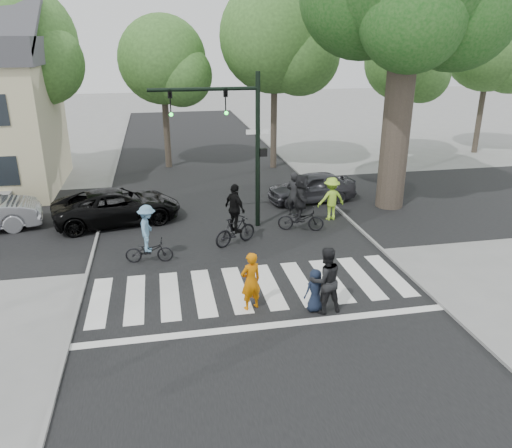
{
  "coord_description": "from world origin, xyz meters",
  "views": [
    {
      "loc": [
        -2.52,
        -12.3,
        7.16
      ],
      "look_at": [
        0.5,
        3.0,
        1.3
      ],
      "focal_mm": 35.0,
      "sensor_mm": 36.0,
      "label": 1
    }
  ],
  "objects_px": {
    "pedestrian_woman": "(251,281)",
    "cyclist_left": "(148,238)",
    "car_grey": "(311,187)",
    "pedestrian_child": "(315,290)",
    "pedestrian_adult": "(325,280)",
    "cyclist_mid": "(235,220)",
    "cyclist_right": "(301,206)",
    "car_suv": "(117,206)",
    "traffic_signal": "(236,130)"
  },
  "relations": [
    {
      "from": "traffic_signal",
      "to": "cyclist_left",
      "type": "distance_m",
      "value": 5.31
    },
    {
      "from": "car_suv",
      "to": "car_grey",
      "type": "xyz_separation_m",
      "value": [
        8.59,
        1.15,
        -0.01
      ]
    },
    {
      "from": "pedestrian_child",
      "to": "pedestrian_woman",
      "type": "bearing_deg",
      "value": -27.99
    },
    {
      "from": "pedestrian_woman",
      "to": "cyclist_left",
      "type": "relative_size",
      "value": 0.84
    },
    {
      "from": "traffic_signal",
      "to": "cyclist_right",
      "type": "xyz_separation_m",
      "value": [
        2.4,
        -0.83,
        -2.88
      ]
    },
    {
      "from": "pedestrian_adult",
      "to": "car_grey",
      "type": "distance_m",
      "value": 9.92
    },
    {
      "from": "cyclist_left",
      "to": "car_grey",
      "type": "relative_size",
      "value": 0.5
    },
    {
      "from": "traffic_signal",
      "to": "cyclist_right",
      "type": "distance_m",
      "value": 3.85
    },
    {
      "from": "cyclist_mid",
      "to": "car_suv",
      "type": "bearing_deg",
      "value": 143.49
    },
    {
      "from": "car_grey",
      "to": "car_suv",
      "type": "bearing_deg",
      "value": -88.31
    },
    {
      "from": "pedestrian_woman",
      "to": "cyclist_mid",
      "type": "bearing_deg",
      "value": -113.65
    },
    {
      "from": "pedestrian_child",
      "to": "cyclist_left",
      "type": "bearing_deg",
      "value": -55.84
    },
    {
      "from": "pedestrian_child",
      "to": "car_grey",
      "type": "distance_m",
      "value": 9.91
    },
    {
      "from": "pedestrian_woman",
      "to": "pedestrian_child",
      "type": "height_order",
      "value": "pedestrian_woman"
    },
    {
      "from": "cyclist_right",
      "to": "cyclist_left",
      "type": "bearing_deg",
      "value": -162.29
    },
    {
      "from": "cyclist_left",
      "to": "car_grey",
      "type": "bearing_deg",
      "value": 36.09
    },
    {
      "from": "pedestrian_child",
      "to": "car_suv",
      "type": "relative_size",
      "value": 0.25
    },
    {
      "from": "cyclist_left",
      "to": "car_grey",
      "type": "xyz_separation_m",
      "value": [
        7.33,
        5.34,
        -0.19
      ]
    },
    {
      "from": "cyclist_right",
      "to": "car_grey",
      "type": "relative_size",
      "value": 0.56
    },
    {
      "from": "cyclist_left",
      "to": "cyclist_right",
      "type": "relative_size",
      "value": 0.89
    },
    {
      "from": "pedestrian_adult",
      "to": "car_suv",
      "type": "relative_size",
      "value": 0.38
    },
    {
      "from": "cyclist_mid",
      "to": "cyclist_right",
      "type": "height_order",
      "value": "cyclist_mid"
    },
    {
      "from": "traffic_signal",
      "to": "pedestrian_woman",
      "type": "height_order",
      "value": "traffic_signal"
    },
    {
      "from": "pedestrian_child",
      "to": "cyclist_mid",
      "type": "xyz_separation_m",
      "value": [
        -1.41,
        5.12,
        0.32
      ]
    },
    {
      "from": "cyclist_left",
      "to": "cyclist_mid",
      "type": "xyz_separation_m",
      "value": [
        3.09,
        0.97,
        0.07
      ]
    },
    {
      "from": "pedestrian_woman",
      "to": "car_suv",
      "type": "distance_m",
      "value": 8.87
    },
    {
      "from": "traffic_signal",
      "to": "pedestrian_child",
      "type": "distance_m",
      "value": 7.67
    },
    {
      "from": "cyclist_right",
      "to": "car_grey",
      "type": "height_order",
      "value": "cyclist_right"
    },
    {
      "from": "cyclist_mid",
      "to": "car_suv",
      "type": "distance_m",
      "value": 5.42
    },
    {
      "from": "car_grey",
      "to": "pedestrian_child",
      "type": "bearing_deg",
      "value": -22.51
    },
    {
      "from": "car_suv",
      "to": "cyclist_right",
      "type": "bearing_deg",
      "value": -119.73
    },
    {
      "from": "pedestrian_adult",
      "to": "cyclist_mid",
      "type": "height_order",
      "value": "cyclist_mid"
    },
    {
      "from": "pedestrian_adult",
      "to": "cyclist_right",
      "type": "bearing_deg",
      "value": -106.27
    },
    {
      "from": "cyclist_right",
      "to": "pedestrian_woman",
      "type": "bearing_deg",
      "value": -118.64
    },
    {
      "from": "car_suv",
      "to": "car_grey",
      "type": "relative_size",
      "value": 1.25
    },
    {
      "from": "car_suv",
      "to": "traffic_signal",
      "type": "bearing_deg",
      "value": -119.23
    },
    {
      "from": "pedestrian_adult",
      "to": "cyclist_left",
      "type": "bearing_deg",
      "value": -48.0
    },
    {
      "from": "pedestrian_adult",
      "to": "pedestrian_child",
      "type": "bearing_deg",
      "value": -23.88
    },
    {
      "from": "pedestrian_woman",
      "to": "car_suv",
      "type": "xyz_separation_m",
      "value": [
        -4.05,
        7.89,
        -0.15
      ]
    },
    {
      "from": "pedestrian_adult",
      "to": "car_suv",
      "type": "height_order",
      "value": "pedestrian_adult"
    },
    {
      "from": "traffic_signal",
      "to": "cyclist_mid",
      "type": "xyz_separation_m",
      "value": [
        -0.33,
        -1.73,
        -2.96
      ]
    },
    {
      "from": "pedestrian_child",
      "to": "pedestrian_adult",
      "type": "distance_m",
      "value": 0.43
    },
    {
      "from": "cyclist_left",
      "to": "car_suv",
      "type": "relative_size",
      "value": 0.4
    },
    {
      "from": "cyclist_left",
      "to": "cyclist_right",
      "type": "bearing_deg",
      "value": 17.71
    },
    {
      "from": "pedestrian_adult",
      "to": "car_grey",
      "type": "bearing_deg",
      "value": -111.34
    },
    {
      "from": "cyclist_left",
      "to": "car_suv",
      "type": "distance_m",
      "value": 4.38
    },
    {
      "from": "pedestrian_child",
      "to": "cyclist_right",
      "type": "bearing_deg",
      "value": -115.55
    },
    {
      "from": "traffic_signal",
      "to": "cyclist_left",
      "type": "bearing_deg",
      "value": -141.78
    },
    {
      "from": "cyclist_left",
      "to": "car_grey",
      "type": "distance_m",
      "value": 9.07
    },
    {
      "from": "pedestrian_adult",
      "to": "car_grey",
      "type": "height_order",
      "value": "pedestrian_adult"
    }
  ]
}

